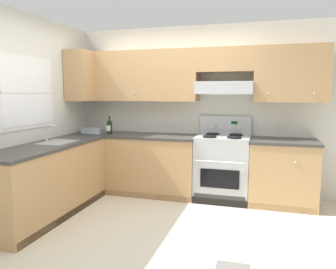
% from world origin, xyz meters
% --- Properties ---
extents(ground_plane, '(7.04, 7.04, 0.00)m').
position_xyz_m(ground_plane, '(0.00, 0.00, 0.00)').
color(ground_plane, beige).
extents(wall_back, '(4.68, 0.57, 2.55)m').
position_xyz_m(wall_back, '(0.40, 1.53, 1.48)').
color(wall_back, silver).
rests_on(wall_back, ground_plane).
extents(wall_left, '(0.47, 4.00, 2.55)m').
position_xyz_m(wall_left, '(-1.59, 0.23, 1.34)').
color(wall_left, silver).
rests_on(wall_left, ground_plane).
extents(counter_back_run, '(3.60, 0.65, 0.91)m').
position_xyz_m(counter_back_run, '(0.12, 1.24, 0.45)').
color(counter_back_run, tan).
rests_on(counter_back_run, ground_plane).
extents(counter_left_run, '(0.63, 1.91, 1.13)m').
position_xyz_m(counter_left_run, '(-1.24, -0.00, 0.46)').
color(counter_left_run, tan).
rests_on(counter_left_run, ground_plane).
extents(stove, '(0.76, 0.62, 1.20)m').
position_xyz_m(stove, '(0.78, 1.25, 0.48)').
color(stove, '#B7BABC').
rests_on(stove, ground_plane).
extents(wine_bottle, '(0.08, 0.08, 0.31)m').
position_xyz_m(wine_bottle, '(-0.96, 1.17, 1.03)').
color(wine_bottle, black).
rests_on(wine_bottle, counter_back_run).
extents(bowl, '(0.32, 0.23, 0.08)m').
position_xyz_m(bowl, '(-1.26, 1.23, 0.94)').
color(bowl, '#9EADB7').
rests_on(bowl, counter_back_run).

